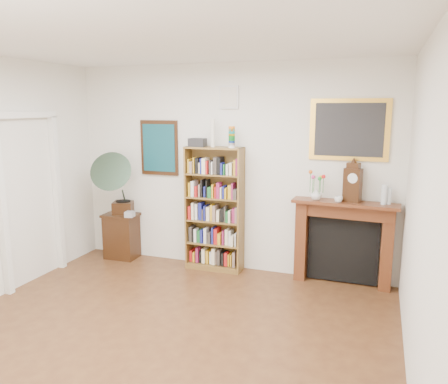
% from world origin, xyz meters
% --- Properties ---
extents(room, '(4.51, 5.01, 2.81)m').
position_xyz_m(room, '(0.00, 0.00, 1.40)').
color(room, '#4A2816').
rests_on(room, ground).
extents(door_casing, '(0.08, 1.02, 2.17)m').
position_xyz_m(door_casing, '(-2.21, 1.20, 1.26)').
color(door_casing, white).
rests_on(door_casing, left_wall).
extents(teal_poster, '(0.58, 0.04, 0.78)m').
position_xyz_m(teal_poster, '(-1.05, 2.48, 1.65)').
color(teal_poster, black).
rests_on(teal_poster, back_wall).
extents(small_picture, '(0.26, 0.04, 0.30)m').
position_xyz_m(small_picture, '(0.00, 2.48, 2.35)').
color(small_picture, white).
rests_on(small_picture, back_wall).
extents(gilt_painting, '(0.95, 0.04, 0.75)m').
position_xyz_m(gilt_painting, '(1.55, 2.48, 1.95)').
color(gilt_painting, gold).
rests_on(gilt_painting, back_wall).
extents(bookshelf, '(0.79, 0.29, 1.96)m').
position_xyz_m(bookshelf, '(-0.16, 2.34, 0.95)').
color(bookshelf, brown).
rests_on(bookshelf, floor).
extents(side_cabinet, '(0.50, 0.38, 0.67)m').
position_xyz_m(side_cabinet, '(-1.63, 2.30, 0.34)').
color(side_cabinet, black).
rests_on(side_cabinet, floor).
extents(fireplace, '(1.30, 0.37, 1.08)m').
position_xyz_m(fireplace, '(1.56, 2.40, 0.63)').
color(fireplace, '#552B13').
rests_on(fireplace, floor).
extents(gramophone, '(0.77, 0.86, 0.94)m').
position_xyz_m(gramophone, '(-1.62, 2.21, 1.20)').
color(gramophone, black).
rests_on(gramophone, side_cabinet).
extents(cd_stack, '(0.14, 0.14, 0.08)m').
position_xyz_m(cd_stack, '(-1.40, 2.19, 0.71)').
color(cd_stack, silver).
rests_on(cd_stack, side_cabinet).
extents(mantel_clock, '(0.23, 0.17, 0.48)m').
position_xyz_m(mantel_clock, '(1.63, 2.37, 1.31)').
color(mantel_clock, black).
rests_on(mantel_clock, fireplace).
extents(flower_vase, '(0.16, 0.16, 0.14)m').
position_xyz_m(flower_vase, '(1.21, 2.33, 1.15)').
color(flower_vase, silver).
rests_on(flower_vase, fireplace).
extents(teacup, '(0.12, 0.12, 0.08)m').
position_xyz_m(teacup, '(1.48, 2.28, 1.12)').
color(teacup, silver).
rests_on(teacup, fireplace).
extents(bottle_left, '(0.07, 0.07, 0.24)m').
position_xyz_m(bottle_left, '(2.00, 2.35, 1.20)').
color(bottle_left, silver).
rests_on(bottle_left, fireplace).
extents(bottle_right, '(0.06, 0.06, 0.20)m').
position_xyz_m(bottle_right, '(2.06, 2.38, 1.18)').
color(bottle_right, silver).
rests_on(bottle_right, fireplace).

